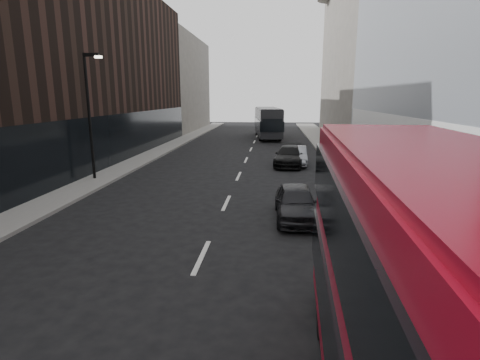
% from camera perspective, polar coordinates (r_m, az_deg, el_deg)
% --- Properties ---
extents(sidewalk_right, '(3.00, 80.00, 0.15)m').
position_cam_1_polar(sidewalk_right, '(28.47, 16.00, 2.52)').
color(sidewalk_right, slate).
rests_on(sidewalk_right, ground).
extents(sidewalk_left, '(2.00, 80.00, 0.15)m').
position_cam_1_polar(sidewalk_left, '(29.75, -14.81, 3.01)').
color(sidewalk_left, slate).
rests_on(sidewalk_left, ground).
extents(building_modern_block, '(5.03, 22.00, 20.00)m').
position_cam_1_polar(building_modern_block, '(25.83, 28.61, 22.51)').
color(building_modern_block, '#ACB1B7').
rests_on(building_modern_block, ground).
extents(building_victorian, '(6.50, 24.00, 21.00)m').
position_cam_1_polar(building_victorian, '(47.70, 17.22, 17.89)').
color(building_victorian, '#68625B').
rests_on(building_victorian, ground).
extents(building_left_mid, '(5.00, 24.00, 14.00)m').
position_cam_1_polar(building_left_mid, '(35.37, -18.16, 15.54)').
color(building_left_mid, black).
rests_on(building_left_mid, ground).
extents(building_left_far, '(5.00, 20.00, 13.00)m').
position_cam_1_polar(building_left_far, '(56.26, -9.08, 14.17)').
color(building_left_far, '#68625B').
rests_on(building_left_far, ground).
extents(street_lamp, '(1.06, 0.22, 7.00)m').
position_cam_1_polar(street_lamp, '(23.03, -21.89, 10.12)').
color(street_lamp, black).
rests_on(street_lamp, sidewalk_left).
extents(red_bus, '(2.99, 10.56, 4.22)m').
position_cam_1_polar(red_bus, '(4.78, 30.62, -20.67)').
color(red_bus, '#A50A1F').
rests_on(red_bus, ground).
extents(grey_bus, '(3.69, 11.05, 3.51)m').
position_cam_1_polar(grey_bus, '(45.01, 4.24, 8.83)').
color(grey_bus, black).
rests_on(grey_bus, ground).
extents(car_a, '(1.73, 4.10, 1.38)m').
position_cam_1_polar(car_a, '(15.16, 8.54, -3.36)').
color(car_a, black).
rests_on(car_a, ground).
extents(car_b, '(1.43, 4.02, 1.32)m').
position_cam_1_polar(car_b, '(27.28, 8.55, 3.69)').
color(car_b, gray).
rests_on(car_b, ground).
extents(car_c, '(2.40, 4.92, 1.38)m').
position_cam_1_polar(car_c, '(26.90, 7.50, 3.66)').
color(car_c, black).
rests_on(car_c, ground).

